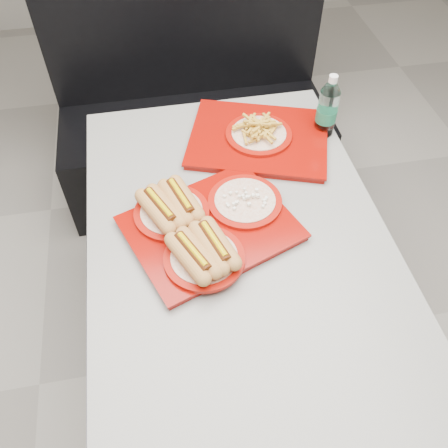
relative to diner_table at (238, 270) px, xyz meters
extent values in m
plane|color=gray|center=(0.00, 0.00, -0.58)|extent=(6.00, 6.00, 0.00)
cylinder|color=black|center=(0.00, 0.00, -0.56)|extent=(0.52, 0.52, 0.05)
cylinder|color=black|center=(0.00, 0.00, -0.20)|extent=(0.11, 0.11, 0.66)
cube|color=black|center=(0.00, 0.00, 0.12)|extent=(0.92, 1.42, 0.01)
cube|color=gray|center=(0.00, 0.00, 0.15)|extent=(0.90, 1.40, 0.04)
cube|color=black|center=(0.00, 1.02, -0.36)|extent=(1.30, 0.55, 0.45)
cube|color=black|center=(0.00, 1.26, 0.22)|extent=(1.30, 0.10, 1.10)
cube|color=#7E0903|center=(-0.08, 0.04, 0.17)|extent=(0.56, 0.50, 0.02)
cube|color=#7E0903|center=(-0.08, 0.04, 0.19)|extent=(0.57, 0.51, 0.01)
cylinder|color=#8E0D04|center=(-0.12, -0.08, 0.20)|extent=(0.23, 0.23, 0.01)
cylinder|color=silver|center=(-0.12, -0.08, 0.20)|extent=(0.19, 0.19, 0.01)
cylinder|color=#8E0D04|center=(-0.19, 0.11, 0.20)|extent=(0.23, 0.23, 0.01)
cylinder|color=silver|center=(-0.19, 0.11, 0.20)|extent=(0.19, 0.19, 0.01)
cylinder|color=#8E0D04|center=(0.04, 0.11, 0.20)|extent=(0.23, 0.23, 0.01)
cylinder|color=silver|center=(0.04, 0.11, 0.20)|extent=(0.19, 0.19, 0.01)
cube|color=#7E0903|center=(0.16, 0.42, 0.17)|extent=(0.57, 0.50, 0.02)
cube|color=#7E0903|center=(0.16, 0.42, 0.19)|extent=(0.58, 0.52, 0.01)
cylinder|color=#8E0D04|center=(0.16, 0.42, 0.20)|extent=(0.24, 0.24, 0.01)
cylinder|color=silver|center=(0.16, 0.42, 0.21)|extent=(0.19, 0.19, 0.01)
cylinder|color=silver|center=(0.40, 0.43, 0.25)|extent=(0.07, 0.07, 0.17)
cylinder|color=#1B6F4C|center=(0.40, 0.43, 0.24)|extent=(0.07, 0.07, 0.05)
cone|color=silver|center=(0.40, 0.43, 0.36)|extent=(0.07, 0.07, 0.04)
cylinder|color=silver|center=(0.40, 0.43, 0.39)|extent=(0.03, 0.03, 0.02)
camera|label=1|loc=(-0.21, -0.86, 1.27)|focal=38.00mm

